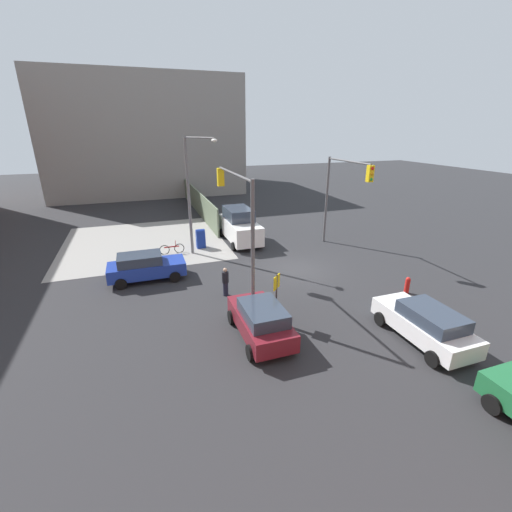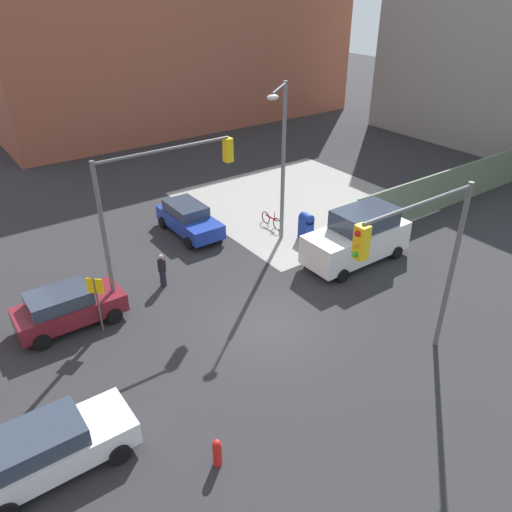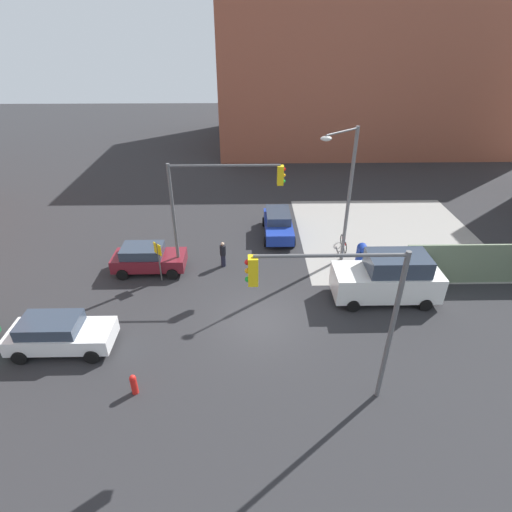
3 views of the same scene
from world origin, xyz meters
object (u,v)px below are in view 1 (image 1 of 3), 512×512
object	(u,v)px
mailbox_blue	(201,238)
fire_hydrant	(407,285)
pedestrian_crossing	(225,281)
traffic_signal_se_corner	(342,187)
sedan_maroon	(261,320)
street_lamp_corner	(192,188)
traffic_signal_nw_corner	(238,210)
hatchback_blue	(145,266)
bicycle_leaning_on_fence	(172,249)
van_white_delivery	(240,226)
sedan_white	(425,323)

from	to	relation	value
mailbox_blue	fire_hydrant	world-z (taller)	mailbox_blue
pedestrian_crossing	fire_hydrant	bearing A→B (deg)	-153.84
pedestrian_crossing	traffic_signal_se_corner	bearing A→B (deg)	-111.11
sedan_maroon	street_lamp_corner	bearing A→B (deg)	4.12
traffic_signal_nw_corner	mailbox_blue	bearing A→B (deg)	3.42
hatchback_blue	pedestrian_crossing	bearing A→B (deg)	-131.76
traffic_signal_nw_corner	traffic_signal_se_corner	world-z (taller)	same
traffic_signal_se_corner	bicycle_leaning_on_fence	xyz separation A→B (m)	(3.07, 11.70, -4.27)
traffic_signal_se_corner	hatchback_blue	distance (m)	14.19
traffic_signal_se_corner	mailbox_blue	world-z (taller)	traffic_signal_se_corner
pedestrian_crossing	bicycle_leaning_on_fence	distance (m)	7.87
street_lamp_corner	hatchback_blue	xyz separation A→B (m)	(-3.39, 3.58, -3.86)
traffic_signal_se_corner	van_white_delivery	bearing A→B (deg)	56.63
traffic_signal_nw_corner	sedan_white	size ratio (longest dim) A/B	1.45
sedan_maroon	bicycle_leaning_on_fence	size ratio (longest dim) A/B	2.35
street_lamp_corner	pedestrian_crossing	xyz separation A→B (m)	(-6.91, -0.37, -3.88)
traffic_signal_nw_corner	traffic_signal_se_corner	bearing A→B (deg)	-62.41
traffic_signal_nw_corner	van_white_delivery	world-z (taller)	traffic_signal_nw_corner
van_white_delivery	pedestrian_crossing	xyz separation A→B (m)	(-8.68, 3.40, -0.46)
street_lamp_corner	mailbox_blue	distance (m)	4.18
street_lamp_corner	fire_hydrant	bearing A→B (deg)	-135.41
traffic_signal_se_corner	sedan_white	xyz separation A→B (m)	(-11.36, 2.87, -3.77)
hatchback_blue	van_white_delivery	bearing A→B (deg)	-54.93
van_white_delivery	bicycle_leaning_on_fence	xyz separation A→B (m)	(-1.08, 5.40, -0.93)
mailbox_blue	sedan_maroon	world-z (taller)	sedan_maroon
traffic_signal_nw_corner	fire_hydrant	xyz separation A→B (m)	(-2.83, -8.70, -4.18)
hatchback_blue	bicycle_leaning_on_fence	xyz separation A→B (m)	(4.08, -1.95, -0.50)
hatchback_blue	van_white_delivery	distance (m)	8.99
pedestrian_crossing	bicycle_leaning_on_fence	world-z (taller)	pedestrian_crossing
traffic_signal_nw_corner	traffic_signal_se_corner	size ratio (longest dim) A/B	1.00
fire_hydrant	van_white_delivery	distance (m)	13.15
traffic_signal_nw_corner	sedan_maroon	bearing A→B (deg)	176.37
traffic_signal_nw_corner	fire_hydrant	size ratio (longest dim) A/B	6.91
fire_hydrant	bicycle_leaning_on_fence	size ratio (longest dim) A/B	0.54
traffic_signal_se_corner	fire_hydrant	bearing A→B (deg)	177.72
traffic_signal_nw_corner	street_lamp_corner	world-z (taller)	street_lamp_corner
sedan_white	van_white_delivery	bearing A→B (deg)	12.46
traffic_signal_nw_corner	street_lamp_corner	distance (m)	7.17
sedan_white	pedestrian_crossing	xyz separation A→B (m)	(6.83, 6.83, -0.02)
sedan_white	street_lamp_corner	bearing A→B (deg)	27.64
fire_hydrant	street_lamp_corner	bearing A→B (deg)	44.59
street_lamp_corner	sedan_white	world-z (taller)	street_lamp_corner
street_lamp_corner	bicycle_leaning_on_fence	xyz separation A→B (m)	(0.69, 1.63, -4.35)
traffic_signal_nw_corner	sedan_white	xyz separation A→B (m)	(-6.66, -6.13, -3.82)
van_white_delivery	hatchback_blue	bearing A→B (deg)	125.07
hatchback_blue	pedestrian_crossing	distance (m)	5.29
traffic_signal_se_corner	sedan_maroon	world-z (taller)	traffic_signal_se_corner
traffic_signal_nw_corner	mailbox_blue	world-z (taller)	traffic_signal_nw_corner
traffic_signal_se_corner	traffic_signal_nw_corner	bearing A→B (deg)	117.59
hatchback_blue	van_white_delivery	world-z (taller)	van_white_delivery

